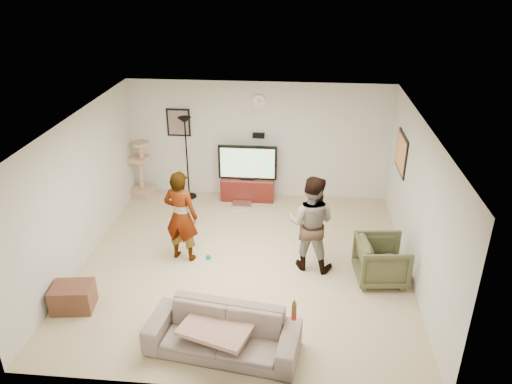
# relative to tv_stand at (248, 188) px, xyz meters

# --- Properties ---
(floor) EXTENTS (5.50, 5.50, 0.02)m
(floor) POSITION_rel_tv_stand_xyz_m (0.22, -2.50, -0.25)
(floor) COLOR tan
(floor) RESTS_ON ground
(ceiling) EXTENTS (5.50, 5.50, 0.02)m
(ceiling) POSITION_rel_tv_stand_xyz_m (0.22, -2.50, 2.27)
(ceiling) COLOR white
(ceiling) RESTS_ON wall_back
(wall_back) EXTENTS (5.50, 0.04, 2.50)m
(wall_back) POSITION_rel_tv_stand_xyz_m (0.22, 0.25, 1.01)
(wall_back) COLOR silver
(wall_back) RESTS_ON floor
(wall_front) EXTENTS (5.50, 0.04, 2.50)m
(wall_front) POSITION_rel_tv_stand_xyz_m (0.22, -5.25, 1.01)
(wall_front) COLOR silver
(wall_front) RESTS_ON floor
(wall_left) EXTENTS (0.04, 5.50, 2.50)m
(wall_left) POSITION_rel_tv_stand_xyz_m (-2.53, -2.50, 1.01)
(wall_left) COLOR silver
(wall_left) RESTS_ON floor
(wall_right) EXTENTS (0.04, 5.50, 2.50)m
(wall_right) POSITION_rel_tv_stand_xyz_m (2.97, -2.50, 1.01)
(wall_right) COLOR silver
(wall_right) RESTS_ON floor
(wall_clock) EXTENTS (0.26, 0.04, 0.26)m
(wall_clock) POSITION_rel_tv_stand_xyz_m (0.22, 0.22, 1.86)
(wall_clock) COLOR silver
(wall_clock) RESTS_ON wall_back
(wall_speaker) EXTENTS (0.25, 0.10, 0.10)m
(wall_speaker) POSITION_rel_tv_stand_xyz_m (0.22, 0.19, 1.14)
(wall_speaker) COLOR black
(wall_speaker) RESTS_ON wall_back
(picture_back) EXTENTS (0.42, 0.03, 0.52)m
(picture_back) POSITION_rel_tv_stand_xyz_m (-1.48, 0.23, 1.36)
(picture_back) COLOR #715E58
(picture_back) RESTS_ON wall_back
(picture_right) EXTENTS (0.03, 0.78, 0.62)m
(picture_right) POSITION_rel_tv_stand_xyz_m (2.95, -0.90, 1.26)
(picture_right) COLOR #FD9753
(picture_right) RESTS_ON wall_right
(tv_stand) EXTENTS (1.13, 0.45, 0.47)m
(tv_stand) POSITION_rel_tv_stand_xyz_m (0.00, 0.00, 0.00)
(tv_stand) COLOR #45120E
(tv_stand) RESTS_ON floor
(console_box) EXTENTS (0.40, 0.30, 0.07)m
(console_box) POSITION_rel_tv_stand_xyz_m (-0.08, -0.40, -0.20)
(console_box) COLOR silver
(console_box) RESTS_ON floor
(tv) EXTENTS (1.24, 0.08, 0.74)m
(tv) POSITION_rel_tv_stand_xyz_m (0.00, 0.00, 0.60)
(tv) COLOR black
(tv) RESTS_ON tv_stand
(tv_screen) EXTENTS (1.14, 0.01, 0.65)m
(tv_screen) POSITION_rel_tv_stand_xyz_m (0.00, -0.04, 0.60)
(tv_screen) COLOR #23EE66
(tv_screen) RESTS_ON tv
(floor_lamp) EXTENTS (0.32, 0.32, 1.79)m
(floor_lamp) POSITION_rel_tv_stand_xyz_m (-1.29, -0.04, 0.66)
(floor_lamp) COLOR black
(floor_lamp) RESTS_ON floor
(cat_tree) EXTENTS (0.50, 0.50, 1.28)m
(cat_tree) POSITION_rel_tv_stand_xyz_m (-2.31, -0.10, 0.40)
(cat_tree) COLOR tan
(cat_tree) RESTS_ON floor
(person_left) EXTENTS (0.67, 0.51, 1.63)m
(person_left) POSITION_rel_tv_stand_xyz_m (-0.86, -2.44, 0.58)
(person_left) COLOR #B2B2B2
(person_left) RESTS_ON floor
(person_right) EXTENTS (0.92, 0.79, 1.66)m
(person_right) POSITION_rel_tv_stand_xyz_m (1.31, -2.49, 0.59)
(person_right) COLOR #324D73
(person_right) RESTS_ON floor
(sofa) EXTENTS (2.10, 1.06, 0.59)m
(sofa) POSITION_rel_tv_stand_xyz_m (0.17, -4.60, 0.06)
(sofa) COLOR slate
(sofa) RESTS_ON floor
(throw_blanket) EXTENTS (1.07, 0.94, 0.06)m
(throw_blanket) POSITION_rel_tv_stand_xyz_m (0.10, -4.60, 0.16)
(throw_blanket) COLOR tan
(throw_blanket) RESTS_ON sofa
(beer_bottle) EXTENTS (0.06, 0.06, 0.25)m
(beer_bottle) POSITION_rel_tv_stand_xyz_m (1.09, -4.60, 0.48)
(beer_bottle) COLOR #573617
(beer_bottle) RESTS_ON sofa
(armchair) EXTENTS (0.87, 0.85, 0.73)m
(armchair) POSITION_rel_tv_stand_xyz_m (2.46, -2.78, 0.13)
(armchair) COLOR #43452B
(armchair) RESTS_ON floor
(side_table) EXTENTS (0.65, 0.52, 0.40)m
(side_table) POSITION_rel_tv_stand_xyz_m (-2.18, -3.94, -0.04)
(side_table) COLOR #512D1F
(side_table) RESTS_ON floor
(toy_ball) EXTENTS (0.08, 0.08, 0.08)m
(toy_ball) POSITION_rel_tv_stand_xyz_m (-0.43, -2.45, -0.19)
(toy_ball) COLOR #026D9D
(toy_ball) RESTS_ON floor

